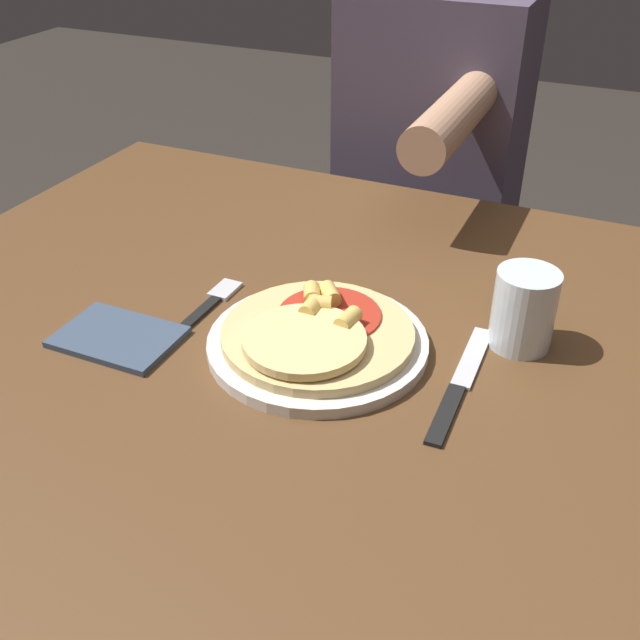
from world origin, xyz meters
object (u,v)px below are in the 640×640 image
at_px(dining_table, 325,404).
at_px(pizza, 318,333).
at_px(plate, 320,344).
at_px(fork, 204,309).
at_px(person_diner, 430,166).
at_px(knife, 460,384).
at_px(drinking_glass, 524,309).

bearing_deg(dining_table, pizza, -84.84).
height_order(plate, fork, plate).
bearing_deg(person_diner, plate, -83.66).
distance_m(fork, knife, 0.33).
relative_size(dining_table, plate, 4.73).
xyz_separation_m(knife, drinking_glass, (0.04, 0.11, 0.04)).
relative_size(pizza, drinking_glass, 2.35).
bearing_deg(fork, person_diner, 82.44).
distance_m(dining_table, plate, 0.11).
relative_size(fork, drinking_glass, 1.85).
height_order(plate, pizza, pizza).
distance_m(plate, fork, 0.17).
bearing_deg(fork, drinking_glass, 13.36).
bearing_deg(plate, pizza, -100.70).
bearing_deg(fork, knife, -3.01).
xyz_separation_m(knife, person_diner, (-0.24, 0.69, -0.04)).
relative_size(dining_table, person_diner, 1.00).
bearing_deg(knife, dining_table, 172.40).
xyz_separation_m(pizza, person_diner, (-0.08, 0.70, -0.06)).
height_order(fork, knife, same).
relative_size(knife, drinking_glass, 2.33).
xyz_separation_m(dining_table, fork, (-0.16, -0.01, 0.10)).
bearing_deg(pizza, knife, 0.77).
xyz_separation_m(plate, person_diner, (-0.08, 0.69, -0.04)).
bearing_deg(fork, plate, -5.59).
xyz_separation_m(plate, pizza, (-0.00, -0.00, 0.02)).
distance_m(drinking_glass, person_diner, 0.66).
bearing_deg(drinking_glass, person_diner, 115.86).
bearing_deg(drinking_glass, plate, -153.14).
xyz_separation_m(dining_table, pizza, (0.00, -0.02, 0.12)).
relative_size(knife, person_diner, 0.18).
relative_size(dining_table, pizza, 5.43).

